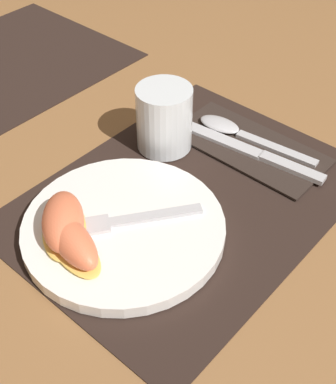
# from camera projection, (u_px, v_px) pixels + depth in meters

# --- Properties ---
(ground_plane) EXTENTS (3.00, 3.00, 0.00)m
(ground_plane) POSITION_uv_depth(u_px,v_px,m) (187.00, 199.00, 0.68)
(ground_plane) COLOR olive
(placemat) EXTENTS (0.44, 0.33, 0.00)m
(placemat) POSITION_uv_depth(u_px,v_px,m) (187.00, 198.00, 0.68)
(placemat) COLOR black
(placemat) RESTS_ON ground_plane
(plate) EXTENTS (0.24, 0.24, 0.02)m
(plate) POSITION_uv_depth(u_px,v_px,m) (124.00, 228.00, 0.63)
(plate) COLOR white
(plate) RESTS_ON placemat
(juice_glass) EXTENTS (0.08, 0.08, 0.09)m
(juice_glass) POSITION_uv_depth(u_px,v_px,m) (164.00, 122.00, 0.73)
(juice_glass) COLOR silver
(juice_glass) RESTS_ON placemat
(napkin) EXTENTS (0.10, 0.22, 0.00)m
(napkin) POSITION_uv_depth(u_px,v_px,m) (251.00, 147.00, 0.75)
(napkin) COLOR #2D231E
(napkin) RESTS_ON placemat
(knife) EXTENTS (0.04, 0.23, 0.01)m
(knife) POSITION_uv_depth(u_px,v_px,m) (251.00, 151.00, 0.74)
(knife) COLOR #BCBCC1
(knife) RESTS_ON napkin
(spoon) EXTENTS (0.04, 0.19, 0.01)m
(spoon) POSITION_uv_depth(u_px,v_px,m) (234.00, 131.00, 0.77)
(spoon) COLOR #BCBCC1
(spoon) RESTS_ON napkin
(fork) EXTENTS (0.16, 0.12, 0.00)m
(fork) POSITION_uv_depth(u_px,v_px,m) (116.00, 222.00, 0.62)
(fork) COLOR #BCBCC1
(fork) RESTS_ON plate
(citrus_wedge_0) EXTENTS (0.10, 0.10, 0.04)m
(citrus_wedge_0) POSITION_uv_depth(u_px,v_px,m) (63.00, 223.00, 0.60)
(citrus_wedge_0) COLOR #F7C656
(citrus_wedge_0) RESTS_ON plate
(citrus_wedge_1) EXTENTS (0.07, 0.11, 0.04)m
(citrus_wedge_1) POSITION_uv_depth(u_px,v_px,m) (70.00, 240.00, 0.58)
(citrus_wedge_1) COLOR #F7C656
(citrus_wedge_1) RESTS_ON plate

